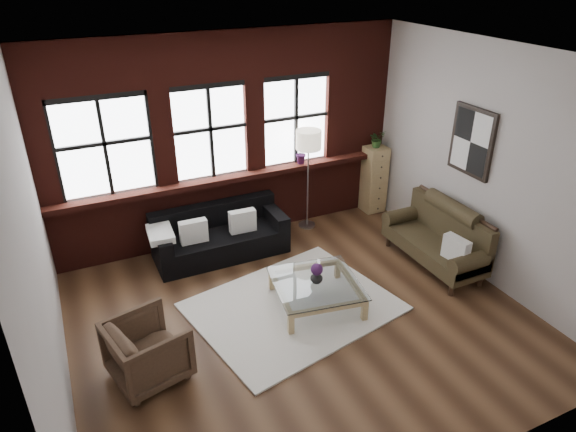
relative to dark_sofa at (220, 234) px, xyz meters
name	(u,v)px	position (x,y,z in m)	size (l,w,h in m)	color
floor	(301,317)	(0.42, -1.90, -0.36)	(5.50, 5.50, 0.00)	#3E2616
ceiling	(305,59)	(0.42, -1.90, 2.84)	(5.50, 5.50, 0.00)	white
wall_back	(229,139)	(0.42, 0.60, 1.24)	(5.50, 5.50, 0.00)	#B0A9A4
wall_front	(455,338)	(0.42, -4.40, 1.24)	(5.50, 5.50, 0.00)	#B0A9A4
wall_left	(38,260)	(-2.33, -1.90, 1.24)	(5.00, 5.00, 0.00)	#B0A9A4
wall_right	(487,166)	(3.17, -1.90, 1.24)	(5.00, 5.00, 0.00)	#B0A9A4
brick_backwall	(230,141)	(0.42, 0.54, 1.24)	(5.50, 0.12, 3.20)	#471610
sill_ledge	(234,177)	(0.42, 0.45, 0.68)	(5.50, 0.30, 0.08)	#471610
window_left	(105,148)	(-1.38, 0.55, 1.39)	(1.38, 0.10, 1.50)	black
window_mid	(210,133)	(0.12, 0.55, 1.39)	(1.38, 0.10, 1.50)	black
window_right	(295,122)	(1.52, 0.55, 1.39)	(1.38, 0.10, 1.50)	black
wall_poster	(472,142)	(3.14, -1.60, 1.49)	(0.05, 0.74, 0.94)	black
shag_rug	(293,307)	(0.42, -1.67, -0.34)	(2.46, 1.94, 0.03)	silver
dark_sofa	(220,234)	(0.00, 0.00, 0.00)	(1.98, 0.80, 0.72)	black
pillow_a	(194,231)	(-0.42, -0.10, 0.19)	(0.40, 0.14, 0.34)	silver
pillow_b	(243,221)	(0.33, -0.10, 0.19)	(0.40, 0.14, 0.34)	silver
vintage_settee	(434,238)	(2.72, -1.61, 0.10)	(0.76, 1.70, 0.91)	#312816
pillow_settee	(456,249)	(2.64, -2.13, 0.21)	(0.14, 0.38, 0.34)	silver
armchair	(148,350)	(-1.51, -2.09, -0.01)	(0.75, 0.77, 0.70)	#412F20
coffee_table	(316,294)	(0.71, -1.74, -0.19)	(1.08, 1.08, 0.36)	tan
vase	(317,277)	(0.71, -1.74, 0.08)	(0.16, 0.16, 0.17)	#B2B2B2
flowers	(317,269)	(0.71, -1.74, 0.19)	(0.16, 0.16, 0.16)	#40194A
drawer_chest	(374,179)	(2.95, 0.32, 0.23)	(0.36, 0.36, 1.18)	tan
potted_plant_top	(377,139)	(2.95, 0.32, 0.97)	(0.26, 0.23, 0.29)	#2D5923
floor_lamp	(308,176)	(1.61, 0.26, 0.56)	(0.40, 0.40, 1.83)	#A5A5A8
sill_plant	(302,153)	(1.58, 0.42, 0.90)	(0.20, 0.16, 0.36)	#40194A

